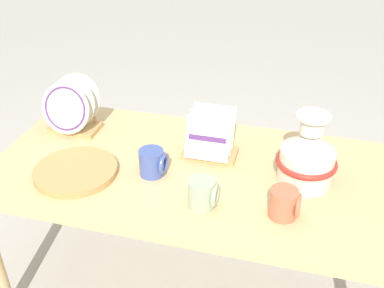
% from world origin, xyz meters
% --- Properties ---
extents(ground_plane, '(14.00, 14.00, 0.00)m').
position_xyz_m(ground_plane, '(0.00, 0.00, 0.00)').
color(ground_plane, '#B2ADA3').
extents(display_table, '(1.57, 0.79, 0.65)m').
position_xyz_m(display_table, '(0.00, 0.00, 0.58)').
color(display_table, tan).
rests_on(display_table, ground_plane).
extents(ceramic_vase, '(0.22, 0.22, 0.29)m').
position_xyz_m(ceramic_vase, '(0.43, 0.02, 0.76)').
color(ceramic_vase, silver).
rests_on(ceramic_vase, display_table).
extents(dish_rack_round_plates, '(0.22, 0.18, 0.24)m').
position_xyz_m(dish_rack_round_plates, '(-0.58, 0.15, 0.75)').
color(dish_rack_round_plates, tan).
rests_on(dish_rack_round_plates, display_table).
extents(dish_rack_square_plates, '(0.22, 0.17, 0.19)m').
position_xyz_m(dish_rack_square_plates, '(0.05, 0.11, 0.71)').
color(dish_rack_square_plates, tan).
rests_on(dish_rack_square_plates, display_table).
extents(wicker_charger_stack, '(0.32, 0.32, 0.03)m').
position_xyz_m(wicker_charger_stack, '(-0.42, -0.15, 0.66)').
color(wicker_charger_stack, tan).
rests_on(wicker_charger_stack, display_table).
extents(mug_sage_glaze, '(0.10, 0.09, 0.10)m').
position_xyz_m(mug_sage_glaze, '(0.10, -0.21, 0.70)').
color(mug_sage_glaze, '#9EB28E').
rests_on(mug_sage_glaze, display_table).
extents(mug_cobalt_glaze, '(0.10, 0.09, 0.10)m').
position_xyz_m(mug_cobalt_glaze, '(-0.13, -0.08, 0.70)').
color(mug_cobalt_glaze, '#42569E').
rests_on(mug_cobalt_glaze, display_table).
extents(mug_terracotta_glaze, '(0.10, 0.09, 0.10)m').
position_xyz_m(mug_terracotta_glaze, '(0.37, -0.19, 0.70)').
color(mug_terracotta_glaze, '#B76647').
rests_on(mug_terracotta_glaze, display_table).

